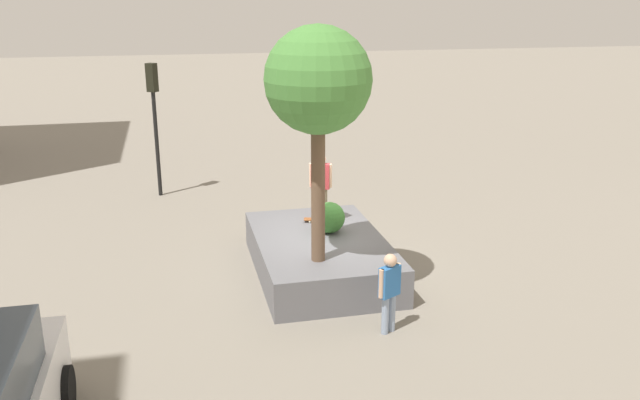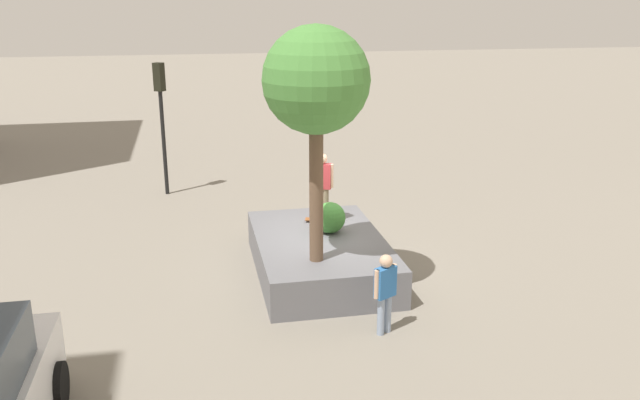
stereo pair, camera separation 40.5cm
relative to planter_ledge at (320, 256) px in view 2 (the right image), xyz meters
The scene contains 8 objects.
ground_plane 0.56m from the planter_ledge, 36.75° to the right, with size 120.00×120.00×0.00m, color gray.
planter_ledge is the anchor object (origin of this frame).
plaza_tree 4.22m from the planter_ledge, 165.22° to the left, with size 2.08×2.08×4.71m.
boxwood_shrub 0.89m from the planter_ledge, 41.88° to the right, with size 0.72×0.72×0.72m, color #3D7A33.
skateboard 1.22m from the planter_ledge, 13.72° to the right, with size 0.41×0.83×0.07m.
skateboarder 1.81m from the planter_ledge, 13.72° to the right, with size 0.34×0.51×1.62m.
traffic_light_corner 8.27m from the planter_ledge, 26.54° to the left, with size 0.37×0.37×4.11m.
bystander_watching 3.08m from the planter_ledge, 168.26° to the right, with size 0.35×0.48×1.57m.
Camera 2 is at (-13.78, 2.93, 6.02)m, focal length 36.78 mm.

